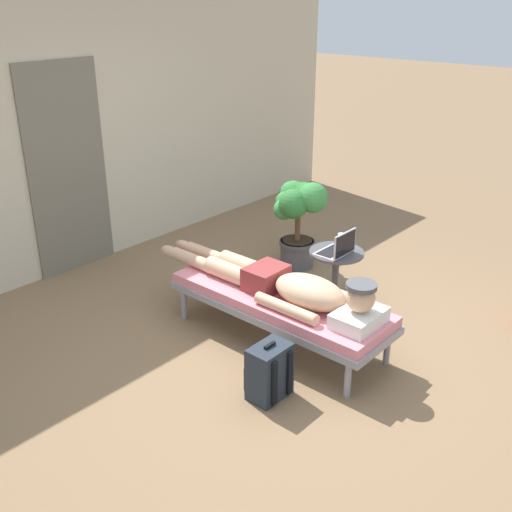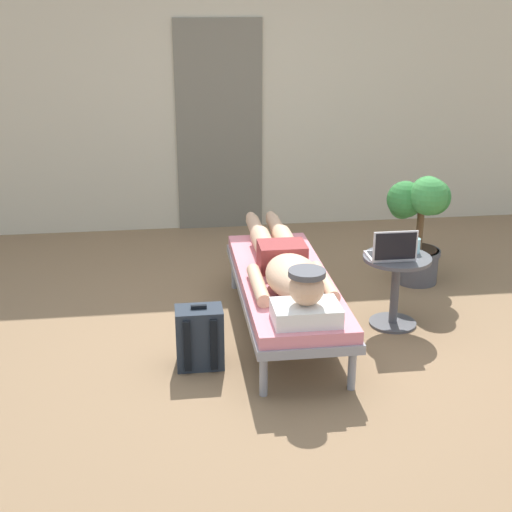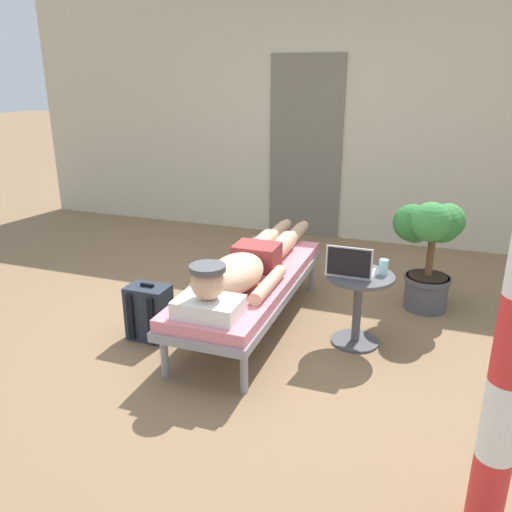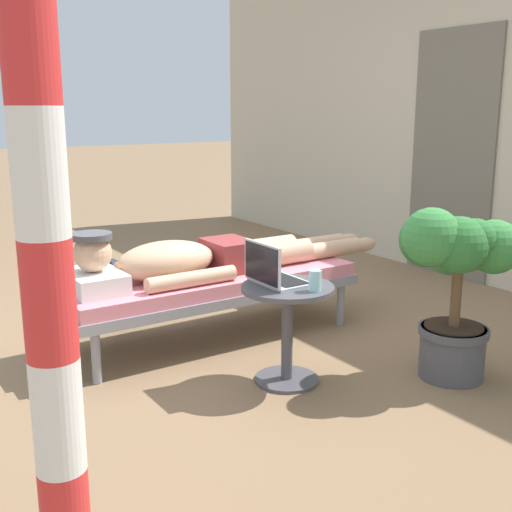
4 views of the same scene
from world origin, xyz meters
TOP-DOWN VIEW (x-y plane):
  - ground_plane at (0.00, 0.00)m, footprint 40.00×40.00m
  - house_wall_back at (0.01, 2.73)m, footprint 7.60×0.20m
  - house_door_panel at (-0.23, 2.62)m, footprint 0.84×0.03m
  - lounge_chair at (0.01, 0.16)m, footprint 0.64×1.87m
  - person_reclining at (0.01, 0.10)m, footprint 0.53×2.17m
  - side_table at (0.81, 0.17)m, footprint 0.48×0.48m
  - laptop at (0.75, 0.12)m, footprint 0.31×0.24m
  - drink_glass at (0.96, 0.22)m, footprint 0.06×0.06m
  - backpack at (-0.61, -0.26)m, footprint 0.30×0.26m
  - potted_plant at (1.23, 0.92)m, footprint 0.55×0.62m

SIDE VIEW (x-z plane):
  - ground_plane at x=0.00m, z-range 0.00..0.00m
  - backpack at x=-0.61m, z-range -0.02..0.41m
  - lounge_chair at x=0.01m, z-range 0.14..0.56m
  - side_table at x=0.81m, z-range 0.09..0.62m
  - person_reclining at x=0.01m, z-range 0.36..0.68m
  - drink_glass at x=0.96m, z-range 0.52..0.63m
  - laptop at x=0.75m, z-range 0.47..0.69m
  - potted_plant at x=1.23m, z-range 0.13..1.06m
  - house_door_panel at x=-0.23m, z-range 0.00..2.04m
  - house_wall_back at x=0.01m, z-range 0.00..2.70m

